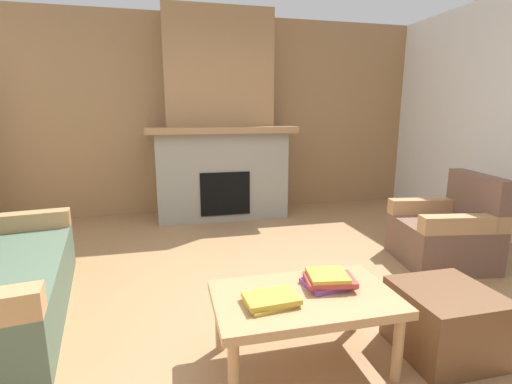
{
  "coord_description": "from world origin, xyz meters",
  "views": [
    {
      "loc": [
        -0.69,
        -2.38,
        1.41
      ],
      "look_at": [
        0.04,
        0.69,
        0.73
      ],
      "focal_mm": 25.92,
      "sensor_mm": 36.0,
      "label": 1
    }
  ],
  "objects": [
    {
      "name": "ground",
      "position": [
        0.0,
        0.0,
        0.0
      ],
      "size": [
        9.0,
        9.0,
        0.0
      ],
      "primitive_type": "plane",
      "color": "#9E754C"
    },
    {
      "name": "wall_back_wood_panel",
      "position": [
        0.0,
        3.0,
        1.35
      ],
      "size": [
        6.0,
        0.12,
        2.7
      ],
      "primitive_type": "cube",
      "color": "#997047",
      "rests_on": "ground"
    },
    {
      "name": "fireplace",
      "position": [
        0.0,
        2.62,
        1.16
      ],
      "size": [
        1.9,
        0.82,
        2.7
      ],
      "color": "gray",
      "rests_on": "ground"
    },
    {
      "name": "armchair",
      "position": [
        1.84,
        0.44,
        0.29
      ],
      "size": [
        0.87,
        0.87,
        0.85
      ],
      "color": "brown",
      "rests_on": "ground"
    },
    {
      "name": "coffee_table",
      "position": [
        -0.0,
        -0.63,
        0.38
      ],
      "size": [
        1.0,
        0.6,
        0.43
      ],
      "color": "tan",
      "rests_on": "ground"
    },
    {
      "name": "ottoman",
      "position": [
        0.85,
        -0.72,
        0.2
      ],
      "size": [
        0.52,
        0.52,
        0.4
      ],
      "primitive_type": "cube",
      "color": "brown",
      "rests_on": "ground"
    },
    {
      "name": "book_stack_near_edge",
      "position": [
        -0.21,
        -0.68,
        0.45
      ],
      "size": [
        0.29,
        0.22,
        0.05
      ],
      "color": "gold",
      "rests_on": "coffee_table"
    },
    {
      "name": "book_stack_center",
      "position": [
        0.17,
        -0.56,
        0.47
      ],
      "size": [
        0.31,
        0.26,
        0.08
      ],
      "color": "#7A3D84",
      "rests_on": "coffee_table"
    }
  ]
}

